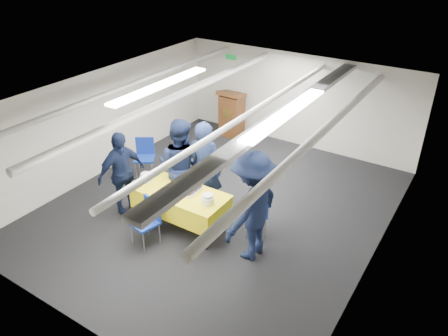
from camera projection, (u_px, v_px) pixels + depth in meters
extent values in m
plane|color=black|center=(219.00, 207.00, 8.67)|extent=(7.00, 7.00, 0.00)
cube|color=silver|center=(297.00, 101.00, 10.68)|extent=(6.00, 0.02, 2.30)
cube|color=silver|center=(104.00, 122.00, 9.53)|extent=(0.02, 7.00, 2.30)
cube|color=silver|center=(381.00, 204.00, 6.70)|extent=(0.02, 7.00, 2.30)
cube|color=silver|center=(218.00, 97.00, 7.56)|extent=(6.00, 7.00, 0.02)
cylinder|color=silver|center=(133.00, 84.00, 8.56)|extent=(0.10, 6.90, 0.10)
cylinder|color=silver|center=(178.00, 96.00, 8.06)|extent=(0.14, 6.90, 0.14)
cylinder|color=silver|center=(248.00, 114.00, 7.37)|extent=(0.10, 6.90, 0.10)
cylinder|color=silver|center=(320.00, 134.00, 6.78)|extent=(0.14, 6.90, 0.14)
cube|color=gray|center=(280.00, 116.00, 7.04)|extent=(0.28, 6.90, 0.08)
cube|color=white|center=(160.00, 85.00, 8.19)|extent=(0.25, 2.60, 0.04)
cube|color=white|center=(286.00, 113.00, 6.96)|extent=(0.25, 2.60, 0.04)
cube|color=#0C591E|center=(231.00, 57.00, 11.18)|extent=(0.30, 0.04, 0.12)
cylinder|color=black|center=(140.00, 213.00, 8.16)|extent=(0.04, 0.04, 0.36)
cylinder|color=black|center=(207.00, 241.00, 7.45)|extent=(0.04, 0.04, 0.36)
cylinder|color=black|center=(160.00, 200.00, 8.57)|extent=(0.04, 0.04, 0.36)
cylinder|color=black|center=(224.00, 224.00, 7.86)|extent=(0.04, 0.04, 0.36)
cube|color=yellow|center=(181.00, 202.00, 7.83)|extent=(1.73, 0.78, 0.39)
cube|color=yellow|center=(180.00, 192.00, 7.73)|extent=(1.75, 0.80, 0.03)
cube|color=white|center=(185.00, 189.00, 7.74)|extent=(0.50, 0.40, 0.06)
cube|color=black|center=(185.00, 187.00, 7.72)|extent=(0.48, 0.38, 0.03)
sphere|color=navy|center=(169.00, 188.00, 7.69)|extent=(0.04, 0.04, 0.04)
sphere|color=navy|center=(181.00, 179.00, 7.96)|extent=(0.04, 0.04, 0.04)
sphere|color=navy|center=(174.00, 190.00, 7.64)|extent=(0.04, 0.04, 0.04)
sphere|color=navy|center=(186.00, 181.00, 7.91)|extent=(0.04, 0.04, 0.04)
sphere|color=navy|center=(179.00, 191.00, 7.59)|extent=(0.04, 0.04, 0.04)
sphere|color=navy|center=(191.00, 183.00, 7.85)|extent=(0.04, 0.04, 0.04)
sphere|color=navy|center=(184.00, 193.00, 7.54)|extent=(0.04, 0.04, 0.04)
sphere|color=navy|center=(196.00, 184.00, 7.80)|extent=(0.04, 0.04, 0.04)
sphere|color=navy|center=(189.00, 195.00, 7.48)|extent=(0.04, 0.04, 0.04)
sphere|color=navy|center=(201.00, 186.00, 7.75)|extent=(0.04, 0.04, 0.04)
sphere|color=navy|center=(171.00, 185.00, 7.77)|extent=(0.04, 0.04, 0.04)
sphere|color=navy|center=(193.00, 193.00, 7.54)|extent=(0.04, 0.04, 0.04)
sphere|color=navy|center=(174.00, 183.00, 7.83)|extent=(0.04, 0.04, 0.04)
sphere|color=navy|center=(196.00, 191.00, 7.61)|extent=(0.04, 0.04, 0.04)
sphere|color=navy|center=(177.00, 181.00, 7.90)|extent=(0.04, 0.04, 0.04)
sphere|color=navy|center=(199.00, 189.00, 7.67)|extent=(0.04, 0.04, 0.04)
cylinder|color=white|center=(146.00, 179.00, 8.01)|extent=(0.22, 0.22, 0.11)
cylinder|color=white|center=(146.00, 175.00, 7.97)|extent=(0.18, 0.18, 0.05)
cylinder|color=white|center=(208.00, 200.00, 7.36)|extent=(0.22, 0.22, 0.13)
cylinder|color=white|center=(208.00, 196.00, 7.31)|extent=(0.18, 0.18, 0.05)
cube|color=brown|center=(232.00, 116.00, 11.41)|extent=(0.55, 0.45, 1.10)
cube|color=brown|center=(231.00, 94.00, 11.10)|extent=(0.62, 0.53, 0.21)
cylinder|color=gold|center=(227.00, 113.00, 11.16)|extent=(0.28, 0.02, 0.28)
cylinder|color=gray|center=(132.00, 234.00, 7.55)|extent=(0.02, 0.02, 0.43)
cylinder|color=gray|center=(144.00, 243.00, 7.34)|extent=(0.02, 0.02, 0.43)
cylinder|color=gray|center=(148.00, 226.00, 7.77)|extent=(0.02, 0.02, 0.43)
cylinder|color=gray|center=(160.00, 234.00, 7.56)|extent=(0.02, 0.02, 0.43)
cube|color=#132E99|center=(145.00, 223.00, 7.44)|extent=(0.50, 0.50, 0.04)
cube|color=#132E99|center=(152.00, 208.00, 7.45)|extent=(0.40, 0.12, 0.40)
cylinder|color=gray|center=(244.00, 218.00, 7.98)|extent=(0.02, 0.02, 0.43)
cylinder|color=gray|center=(246.00, 229.00, 7.69)|extent=(0.02, 0.02, 0.43)
cylinder|color=gray|center=(263.00, 217.00, 7.99)|extent=(0.02, 0.02, 0.43)
cylinder|color=gray|center=(265.00, 228.00, 7.70)|extent=(0.02, 0.02, 0.43)
cube|color=#132E99|center=(255.00, 212.00, 7.73)|extent=(0.58, 0.58, 0.04)
cube|color=#132E99|center=(266.00, 201.00, 7.63)|extent=(0.26, 0.35, 0.40)
cylinder|color=gray|center=(136.00, 172.00, 9.48)|extent=(0.02, 0.02, 0.43)
cylinder|color=gray|center=(152.00, 172.00, 9.48)|extent=(0.02, 0.02, 0.43)
cylinder|color=gray|center=(139.00, 164.00, 9.78)|extent=(0.02, 0.02, 0.43)
cylinder|color=gray|center=(154.00, 164.00, 9.78)|extent=(0.02, 0.02, 0.43)
cube|color=#132E99|center=(145.00, 158.00, 9.52)|extent=(0.58, 0.58, 0.04)
cube|color=#132E99|center=(145.00, 146.00, 9.58)|extent=(0.36, 0.25, 0.40)
imported|color=black|center=(204.00, 169.00, 8.08)|extent=(0.79, 0.63, 1.90)
imported|color=black|center=(180.00, 166.00, 8.20)|extent=(1.04, 0.88, 1.88)
imported|color=black|center=(122.00, 174.00, 8.15)|extent=(0.61, 1.05, 1.67)
imported|color=black|center=(252.00, 207.00, 6.97)|extent=(0.80, 1.29, 1.92)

